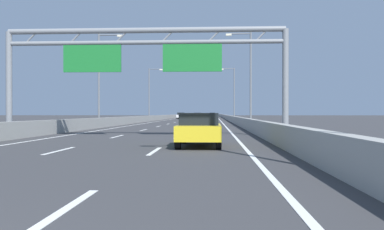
# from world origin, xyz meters

# --- Properties ---
(ground_plane) EXTENTS (260.00, 260.00, 0.00)m
(ground_plane) POSITION_xyz_m (0.00, 100.00, 0.00)
(ground_plane) COLOR #38383A
(lane_dash_left_1) EXTENTS (0.16, 3.00, 0.01)m
(lane_dash_left_1) POSITION_xyz_m (-1.80, 12.50, 0.01)
(lane_dash_left_1) COLOR white
(lane_dash_left_1) RESTS_ON ground_plane
(lane_dash_left_2) EXTENTS (0.16, 3.00, 0.01)m
(lane_dash_left_2) POSITION_xyz_m (-1.80, 21.50, 0.01)
(lane_dash_left_2) COLOR white
(lane_dash_left_2) RESTS_ON ground_plane
(lane_dash_left_3) EXTENTS (0.16, 3.00, 0.01)m
(lane_dash_left_3) POSITION_xyz_m (-1.80, 30.50, 0.01)
(lane_dash_left_3) COLOR white
(lane_dash_left_3) RESTS_ON ground_plane
(lane_dash_left_4) EXTENTS (0.16, 3.00, 0.01)m
(lane_dash_left_4) POSITION_xyz_m (-1.80, 39.50, 0.01)
(lane_dash_left_4) COLOR white
(lane_dash_left_4) RESTS_ON ground_plane
(lane_dash_left_5) EXTENTS (0.16, 3.00, 0.01)m
(lane_dash_left_5) POSITION_xyz_m (-1.80, 48.50, 0.01)
(lane_dash_left_5) COLOR white
(lane_dash_left_5) RESTS_ON ground_plane
(lane_dash_left_6) EXTENTS (0.16, 3.00, 0.01)m
(lane_dash_left_6) POSITION_xyz_m (-1.80, 57.50, 0.01)
(lane_dash_left_6) COLOR white
(lane_dash_left_6) RESTS_ON ground_plane
(lane_dash_left_7) EXTENTS (0.16, 3.00, 0.01)m
(lane_dash_left_7) POSITION_xyz_m (-1.80, 66.50, 0.01)
(lane_dash_left_7) COLOR white
(lane_dash_left_7) RESTS_ON ground_plane
(lane_dash_left_8) EXTENTS (0.16, 3.00, 0.01)m
(lane_dash_left_8) POSITION_xyz_m (-1.80, 75.50, 0.01)
(lane_dash_left_8) COLOR white
(lane_dash_left_8) RESTS_ON ground_plane
(lane_dash_left_9) EXTENTS (0.16, 3.00, 0.01)m
(lane_dash_left_9) POSITION_xyz_m (-1.80, 84.50, 0.01)
(lane_dash_left_9) COLOR white
(lane_dash_left_9) RESTS_ON ground_plane
(lane_dash_left_10) EXTENTS (0.16, 3.00, 0.01)m
(lane_dash_left_10) POSITION_xyz_m (-1.80, 93.50, 0.01)
(lane_dash_left_10) COLOR white
(lane_dash_left_10) RESTS_ON ground_plane
(lane_dash_left_11) EXTENTS (0.16, 3.00, 0.01)m
(lane_dash_left_11) POSITION_xyz_m (-1.80, 102.50, 0.01)
(lane_dash_left_11) COLOR white
(lane_dash_left_11) RESTS_ON ground_plane
(lane_dash_left_12) EXTENTS (0.16, 3.00, 0.01)m
(lane_dash_left_12) POSITION_xyz_m (-1.80, 111.50, 0.01)
(lane_dash_left_12) COLOR white
(lane_dash_left_12) RESTS_ON ground_plane
(lane_dash_left_13) EXTENTS (0.16, 3.00, 0.01)m
(lane_dash_left_13) POSITION_xyz_m (-1.80, 120.50, 0.01)
(lane_dash_left_13) COLOR white
(lane_dash_left_13) RESTS_ON ground_plane
(lane_dash_left_14) EXTENTS (0.16, 3.00, 0.01)m
(lane_dash_left_14) POSITION_xyz_m (-1.80, 129.50, 0.01)
(lane_dash_left_14) COLOR white
(lane_dash_left_14) RESTS_ON ground_plane
(lane_dash_left_15) EXTENTS (0.16, 3.00, 0.01)m
(lane_dash_left_15) POSITION_xyz_m (-1.80, 138.50, 0.01)
(lane_dash_left_15) COLOR white
(lane_dash_left_15) RESTS_ON ground_plane
(lane_dash_left_16) EXTENTS (0.16, 3.00, 0.01)m
(lane_dash_left_16) POSITION_xyz_m (-1.80, 147.50, 0.01)
(lane_dash_left_16) COLOR white
(lane_dash_left_16) RESTS_ON ground_plane
(lane_dash_left_17) EXTENTS (0.16, 3.00, 0.01)m
(lane_dash_left_17) POSITION_xyz_m (-1.80, 156.50, 0.01)
(lane_dash_left_17) COLOR white
(lane_dash_left_17) RESTS_ON ground_plane
(lane_dash_right_0) EXTENTS (0.16, 3.00, 0.01)m
(lane_dash_right_0) POSITION_xyz_m (1.80, 3.50, 0.01)
(lane_dash_right_0) COLOR white
(lane_dash_right_0) RESTS_ON ground_plane
(lane_dash_right_1) EXTENTS (0.16, 3.00, 0.01)m
(lane_dash_right_1) POSITION_xyz_m (1.80, 12.50, 0.01)
(lane_dash_right_1) COLOR white
(lane_dash_right_1) RESTS_ON ground_plane
(lane_dash_right_2) EXTENTS (0.16, 3.00, 0.01)m
(lane_dash_right_2) POSITION_xyz_m (1.80, 21.50, 0.01)
(lane_dash_right_2) COLOR white
(lane_dash_right_2) RESTS_ON ground_plane
(lane_dash_right_3) EXTENTS (0.16, 3.00, 0.01)m
(lane_dash_right_3) POSITION_xyz_m (1.80, 30.50, 0.01)
(lane_dash_right_3) COLOR white
(lane_dash_right_3) RESTS_ON ground_plane
(lane_dash_right_4) EXTENTS (0.16, 3.00, 0.01)m
(lane_dash_right_4) POSITION_xyz_m (1.80, 39.50, 0.01)
(lane_dash_right_4) COLOR white
(lane_dash_right_4) RESTS_ON ground_plane
(lane_dash_right_5) EXTENTS (0.16, 3.00, 0.01)m
(lane_dash_right_5) POSITION_xyz_m (1.80, 48.50, 0.01)
(lane_dash_right_5) COLOR white
(lane_dash_right_5) RESTS_ON ground_plane
(lane_dash_right_6) EXTENTS (0.16, 3.00, 0.01)m
(lane_dash_right_6) POSITION_xyz_m (1.80, 57.50, 0.01)
(lane_dash_right_6) COLOR white
(lane_dash_right_6) RESTS_ON ground_plane
(lane_dash_right_7) EXTENTS (0.16, 3.00, 0.01)m
(lane_dash_right_7) POSITION_xyz_m (1.80, 66.50, 0.01)
(lane_dash_right_7) COLOR white
(lane_dash_right_7) RESTS_ON ground_plane
(lane_dash_right_8) EXTENTS (0.16, 3.00, 0.01)m
(lane_dash_right_8) POSITION_xyz_m (1.80, 75.50, 0.01)
(lane_dash_right_8) COLOR white
(lane_dash_right_8) RESTS_ON ground_plane
(lane_dash_right_9) EXTENTS (0.16, 3.00, 0.01)m
(lane_dash_right_9) POSITION_xyz_m (1.80, 84.50, 0.01)
(lane_dash_right_9) COLOR white
(lane_dash_right_9) RESTS_ON ground_plane
(lane_dash_right_10) EXTENTS (0.16, 3.00, 0.01)m
(lane_dash_right_10) POSITION_xyz_m (1.80, 93.50, 0.01)
(lane_dash_right_10) COLOR white
(lane_dash_right_10) RESTS_ON ground_plane
(lane_dash_right_11) EXTENTS (0.16, 3.00, 0.01)m
(lane_dash_right_11) POSITION_xyz_m (1.80, 102.50, 0.01)
(lane_dash_right_11) COLOR white
(lane_dash_right_11) RESTS_ON ground_plane
(lane_dash_right_12) EXTENTS (0.16, 3.00, 0.01)m
(lane_dash_right_12) POSITION_xyz_m (1.80, 111.50, 0.01)
(lane_dash_right_12) COLOR white
(lane_dash_right_12) RESTS_ON ground_plane
(lane_dash_right_13) EXTENTS (0.16, 3.00, 0.01)m
(lane_dash_right_13) POSITION_xyz_m (1.80, 120.50, 0.01)
(lane_dash_right_13) COLOR white
(lane_dash_right_13) RESTS_ON ground_plane
(lane_dash_right_14) EXTENTS (0.16, 3.00, 0.01)m
(lane_dash_right_14) POSITION_xyz_m (1.80, 129.50, 0.01)
(lane_dash_right_14) COLOR white
(lane_dash_right_14) RESTS_ON ground_plane
(lane_dash_right_15) EXTENTS (0.16, 3.00, 0.01)m
(lane_dash_right_15) POSITION_xyz_m (1.80, 138.50, 0.01)
(lane_dash_right_15) COLOR white
(lane_dash_right_15) RESTS_ON ground_plane
(lane_dash_right_16) EXTENTS (0.16, 3.00, 0.01)m
(lane_dash_right_16) POSITION_xyz_m (1.80, 147.50, 0.01)
(lane_dash_right_16) COLOR white
(lane_dash_right_16) RESTS_ON ground_plane
(lane_dash_right_17) EXTENTS (0.16, 3.00, 0.01)m
(lane_dash_right_17) POSITION_xyz_m (1.80, 156.50, 0.01)
(lane_dash_right_17) COLOR white
(lane_dash_right_17) RESTS_ON ground_plane
(edge_line_left) EXTENTS (0.16, 176.00, 0.01)m
(edge_line_left) POSITION_xyz_m (-5.25, 88.00, 0.01)
(edge_line_left) COLOR white
(edge_line_left) RESTS_ON ground_plane
(edge_line_right) EXTENTS (0.16, 176.00, 0.01)m
(edge_line_right) POSITION_xyz_m (5.25, 88.00, 0.01)
(edge_line_right) COLOR white
(edge_line_right) RESTS_ON ground_plane
(barrier_left) EXTENTS (0.45, 220.00, 0.95)m
(barrier_left) POSITION_xyz_m (-6.90, 110.00, 0.47)
(barrier_left) COLOR #9E9E99
(barrier_left) RESTS_ON ground_plane
(barrier_right) EXTENTS (0.45, 220.00, 0.95)m
(barrier_right) POSITION_xyz_m (6.90, 110.00, 0.47)
(barrier_right) COLOR #9E9E99
(barrier_right) RESTS_ON ground_plane
(sign_gantry) EXTENTS (16.49, 0.36, 6.36)m
(sign_gantry) POSITION_xyz_m (-0.04, 20.70, 4.82)
(sign_gantry) COLOR gray
(sign_gantry) RESTS_ON ground_plane
(streetlamp_left_mid) EXTENTS (2.58, 0.28, 9.50)m
(streetlamp_left_mid) POSITION_xyz_m (-7.47, 37.87, 5.40)
(streetlamp_left_mid) COLOR slate
(streetlamp_left_mid) RESTS_ON ground_plane
(streetlamp_right_mid) EXTENTS (2.58, 0.28, 9.50)m
(streetlamp_right_mid) POSITION_xyz_m (7.47, 37.87, 5.40)
(streetlamp_right_mid) COLOR slate
(streetlamp_right_mid) RESTS_ON ground_plane
(streetlamp_left_far) EXTENTS (2.58, 0.28, 9.50)m
(streetlamp_left_far) POSITION_xyz_m (-7.47, 69.55, 5.40)
(streetlamp_left_far) COLOR slate
(streetlamp_left_far) RESTS_ON ground_plane
(streetlamp_right_far) EXTENTS (2.58, 0.28, 9.50)m
(streetlamp_right_far) POSITION_xyz_m (7.47, 69.55, 5.40)
(streetlamp_right_far) COLOR slate
(streetlamp_right_far) RESTS_ON ground_plane
(blue_car) EXTENTS (1.76, 4.27, 1.49)m
(blue_car) POSITION_xyz_m (3.65, 121.77, 0.75)
(blue_car) COLOR #2347AD
(blue_car) RESTS_ON ground_plane
(red_car) EXTENTS (1.88, 4.67, 1.47)m
(red_car) POSITION_xyz_m (0.03, 97.40, 0.77)
(red_car) COLOR red
(red_car) RESTS_ON ground_plane
(white_car) EXTENTS (1.86, 4.68, 1.50)m
(white_car) POSITION_xyz_m (-3.67, 91.35, 0.76)
(white_car) COLOR silver
(white_car) RESTS_ON ground_plane
(yellow_car) EXTENTS (1.80, 4.20, 1.42)m
(yellow_car) POSITION_xyz_m (3.39, 14.78, 0.73)
(yellow_car) COLOR yellow
(yellow_car) RESTS_ON ground_plane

